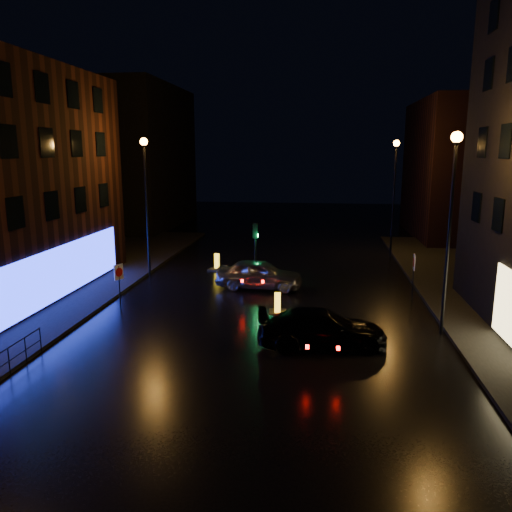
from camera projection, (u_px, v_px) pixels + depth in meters
The scene contains 13 objects.
ground at pixel (237, 388), 16.35m from camera, with size 120.00×120.00×0.00m, color black.
building_far_left at pixel (138, 157), 50.85m from camera, with size 8.00×16.00×14.00m, color black.
building_far_right at pixel (462, 170), 44.32m from camera, with size 8.00×14.00×12.00m, color black.
street_lamp_lfar at pixel (146, 186), 29.75m from camera, with size 0.44×0.44×8.37m.
street_lamp_rnear at pixel (452, 203), 20.06m from camera, with size 0.44×0.44×8.37m.
street_lamp_rfar at pixel (394, 180), 35.59m from camera, with size 0.44×0.44×8.37m.
traffic_signal at pixel (255, 272), 29.98m from camera, with size 1.40×2.40×3.45m.
silver_hatchback at pixel (259, 274), 28.05m from camera, with size 1.94×4.81×1.64m, color #9C9EA4.
dark_sedan at pixel (322, 329), 19.69m from camera, with size 2.07×5.10×1.48m, color black.
bollard_near at pixel (277, 310), 23.68m from camera, with size 0.88×1.26×1.06m.
bollard_far at pixel (217, 266), 32.60m from camera, with size 1.10×1.40×1.07m.
road_sign_left at pixel (119, 276), 23.99m from camera, with size 0.27×0.53×2.29m.
road_sign_right at pixel (414, 266), 25.63m from camera, with size 0.13×0.59×2.42m.
Camera 1 is at (2.52, -14.90, 7.61)m, focal length 35.00 mm.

